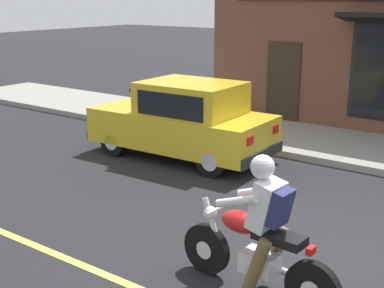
% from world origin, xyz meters
% --- Properties ---
extents(ground_plane, '(80.00, 80.00, 0.00)m').
position_xyz_m(ground_plane, '(0.00, 0.00, 0.00)').
color(ground_plane, black).
extents(sidewalk_curb, '(2.60, 22.00, 0.14)m').
position_xyz_m(sidewalk_curb, '(5.06, 3.00, 0.07)').
color(sidewalk_curb, gray).
rests_on(sidewalk_curb, ground).
extents(lane_stripe, '(0.12, 19.80, 0.01)m').
position_xyz_m(lane_stripe, '(-1.80, 3.00, 0.00)').
color(lane_stripe, '#D1C64C').
rests_on(lane_stripe, ground).
extents(motorcycle_with_rider, '(0.59, 2.02, 1.62)m').
position_xyz_m(motorcycle_with_rider, '(-1.09, 0.26, 0.68)').
color(motorcycle_with_rider, black).
rests_on(motorcycle_with_rider, ground).
extents(car_hatchback, '(1.75, 3.82, 1.57)m').
position_xyz_m(car_hatchback, '(2.60, 4.05, 0.77)').
color(car_hatchback, black).
rests_on(car_hatchback, ground).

